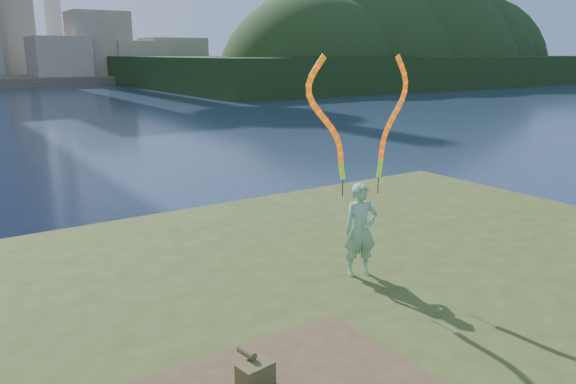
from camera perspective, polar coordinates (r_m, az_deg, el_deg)
ground at (r=10.21m, az=1.22°, el=-12.17°), size 320.00×320.00×0.00m
grassy_knoll at (r=8.50m, az=10.49°, el=-15.59°), size 20.00×18.00×0.80m
wooded_hill at (r=93.67m, az=10.21°, el=11.09°), size 78.00×50.00×63.00m
woman_with_ribbons at (r=9.41m, az=7.45°, el=-0.20°), size 1.94×0.70×3.99m
canvas_bag at (r=6.72m, az=-3.40°, el=-17.90°), size 0.43×0.48×0.38m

